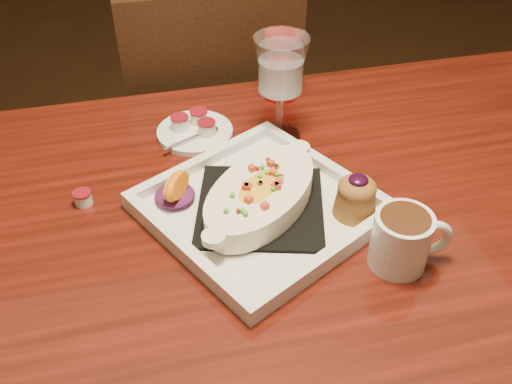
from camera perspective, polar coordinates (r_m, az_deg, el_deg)
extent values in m
cube|color=#63170E|center=(0.90, 1.77, -4.36)|extent=(1.50, 0.90, 0.04)
cylinder|color=black|center=(1.65, 21.13, -0.78)|extent=(0.07, 0.07, 0.71)
cube|color=black|center=(1.61, -4.81, 5.58)|extent=(0.42, 0.42, 0.04)
cylinder|color=black|center=(1.91, -0.27, 3.53)|extent=(0.04, 0.04, 0.45)
cylinder|color=black|center=(1.87, -10.45, 2.03)|extent=(0.04, 0.04, 0.45)
cylinder|color=black|center=(1.65, 2.43, -3.33)|extent=(0.04, 0.04, 0.45)
cylinder|color=black|center=(1.62, -9.31, -5.22)|extent=(0.04, 0.04, 0.45)
cube|color=black|center=(1.32, -3.99, 9.96)|extent=(0.40, 0.03, 0.46)
cube|color=white|center=(0.91, 0.44, -1.87)|extent=(0.43, 0.43, 0.01)
cube|color=black|center=(0.90, 0.44, -1.44)|extent=(0.24, 0.24, 0.01)
ellipsoid|color=gold|center=(0.88, 0.45, -0.24)|extent=(0.22, 0.22, 0.04)
ellipsoid|color=#5C154C|center=(0.92, -8.11, -0.31)|extent=(0.07, 0.07, 0.02)
cone|color=olive|center=(0.89, 9.91, -0.83)|extent=(0.07, 0.07, 0.05)
ellipsoid|color=olive|center=(0.88, 10.09, 0.41)|extent=(0.06, 0.06, 0.03)
ellipsoid|color=black|center=(0.87, 10.20, 1.17)|extent=(0.03, 0.03, 0.01)
cylinder|color=white|center=(0.83, 14.25, -4.74)|extent=(0.08, 0.08, 0.09)
cylinder|color=#371C0F|center=(0.81, 14.66, -2.93)|extent=(0.07, 0.07, 0.02)
torus|color=white|center=(0.85, 17.11, -4.43)|extent=(0.06, 0.02, 0.06)
cylinder|color=silver|center=(1.08, 2.28, 5.68)|extent=(0.08, 0.08, 0.01)
cylinder|color=silver|center=(1.05, 2.35, 7.78)|extent=(0.01, 0.01, 0.09)
cone|color=silver|center=(1.00, 2.50, 12.48)|extent=(0.10, 0.10, 0.10)
cylinder|color=white|center=(1.09, -6.12, 5.97)|extent=(0.14, 0.14, 0.01)
cylinder|color=white|center=(1.09, -7.60, 6.82)|extent=(0.03, 0.03, 0.02)
cylinder|color=maroon|center=(1.08, -7.66, 7.41)|extent=(0.03, 0.03, 0.00)
cylinder|color=white|center=(1.10, -5.73, 7.44)|extent=(0.03, 0.03, 0.02)
cylinder|color=maroon|center=(1.09, -5.77, 8.03)|extent=(0.03, 0.03, 0.00)
cylinder|color=white|center=(1.07, -4.94, 6.35)|extent=(0.03, 0.03, 0.02)
cylinder|color=maroon|center=(1.06, -4.98, 6.95)|extent=(0.03, 0.03, 0.00)
cylinder|color=white|center=(0.96, -16.92, -0.63)|extent=(0.03, 0.03, 0.02)
cylinder|color=maroon|center=(0.96, -17.05, -0.10)|extent=(0.03, 0.03, 0.00)
cone|color=red|center=(1.17, 2.55, 12.40)|extent=(0.08, 0.08, 0.13)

